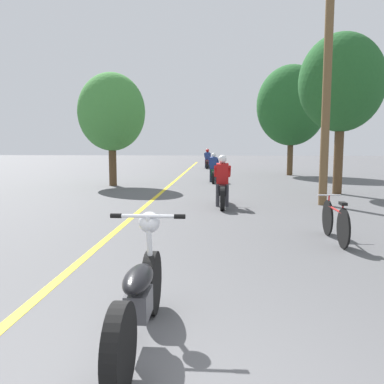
# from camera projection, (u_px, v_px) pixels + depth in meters

# --- Properties ---
(lane_stripe_center) EXTENTS (0.14, 48.00, 0.01)m
(lane_stripe_center) POSITION_uv_depth(u_px,v_px,m) (164.00, 190.00, 15.61)
(lane_stripe_center) COLOR yellow
(lane_stripe_center) RESTS_ON ground
(utility_pole) EXTENTS (1.10, 0.24, 6.96)m
(utility_pole) POSITION_uv_depth(u_px,v_px,m) (327.00, 80.00, 11.48)
(utility_pole) COLOR brown
(utility_pole) RESTS_ON ground
(roadside_tree_right_near) EXTENTS (2.95, 2.66, 5.59)m
(roadside_tree_right_near) POSITION_uv_depth(u_px,v_px,m) (342.00, 83.00, 14.11)
(roadside_tree_right_near) COLOR #513A23
(roadside_tree_right_near) RESTS_ON ground
(roadside_tree_right_far) EXTENTS (3.88, 3.50, 6.15)m
(roadside_tree_right_far) POSITION_uv_depth(u_px,v_px,m) (291.00, 106.00, 22.71)
(roadside_tree_right_far) COLOR #513A23
(roadside_tree_right_far) RESTS_ON ground
(roadside_tree_left) EXTENTS (2.83, 2.55, 4.74)m
(roadside_tree_left) POSITION_uv_depth(u_px,v_px,m) (112.00, 112.00, 17.05)
(roadside_tree_left) COLOR #513A23
(roadside_tree_left) RESTS_ON ground
(motorcycle_foreground) EXTENTS (0.75, 2.05, 1.10)m
(motorcycle_foreground) POSITION_uv_depth(u_px,v_px,m) (140.00, 295.00, 3.62)
(motorcycle_foreground) COLOR black
(motorcycle_foreground) RESTS_ON ground
(motorcycle_rider_lead) EXTENTS (0.50, 2.10, 1.47)m
(motorcycle_rider_lead) POSITION_uv_depth(u_px,v_px,m) (222.00, 187.00, 11.57)
(motorcycle_rider_lead) COLOR black
(motorcycle_rider_lead) RESTS_ON ground
(motorcycle_rider_mid) EXTENTS (0.50, 2.08, 1.36)m
(motorcycle_rider_mid) POSITION_uv_depth(u_px,v_px,m) (214.00, 171.00, 18.92)
(motorcycle_rider_mid) COLOR black
(motorcycle_rider_mid) RESTS_ON ground
(motorcycle_rider_far) EXTENTS (0.50, 1.98, 1.42)m
(motorcycle_rider_far) POSITION_uv_depth(u_px,v_px,m) (207.00, 161.00, 29.51)
(motorcycle_rider_far) COLOR black
(motorcycle_rider_far) RESTS_ON ground
(bicycle_parked) EXTENTS (0.44, 1.71, 0.81)m
(bicycle_parked) POSITION_uv_depth(u_px,v_px,m) (335.00, 221.00, 7.41)
(bicycle_parked) COLOR black
(bicycle_parked) RESTS_ON ground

